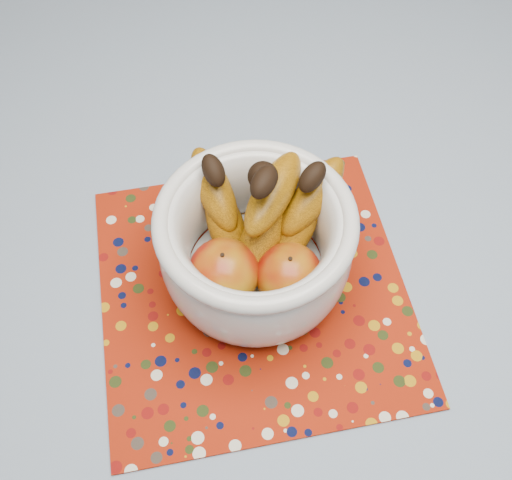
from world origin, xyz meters
TOP-DOWN VIEW (x-y plane):
  - table at (0.00, 0.00)m, footprint 1.20×1.20m
  - tablecloth at (0.00, 0.00)m, footprint 1.32×1.32m
  - placemat at (-0.11, -0.08)m, footprint 0.49×0.49m
  - fruit_bowl at (-0.11, -0.05)m, footprint 0.28×0.25m

SIDE VIEW (x-z plane):
  - table at x=0.00m, z-range 0.30..1.05m
  - tablecloth at x=0.00m, z-range 0.75..0.76m
  - placemat at x=-0.11m, z-range 0.76..0.76m
  - fruit_bowl at x=-0.11m, z-range 0.75..0.95m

